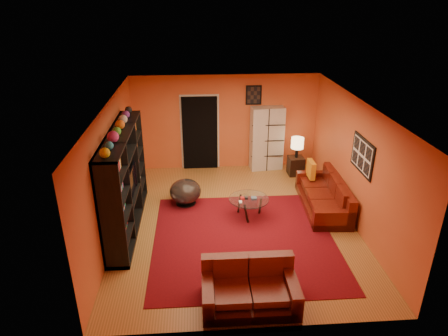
{
  "coord_description": "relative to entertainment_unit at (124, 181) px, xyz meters",
  "views": [
    {
      "loc": [
        -0.77,
        -7.4,
        4.58
      ],
      "look_at": [
        -0.24,
        0.1,
        1.24
      ],
      "focal_mm": 32.0,
      "sensor_mm": 36.0,
      "label": 1
    }
  ],
  "objects": [
    {
      "name": "floor",
      "position": [
        2.27,
        0.0,
        -1.05
      ],
      "size": [
        6.0,
        6.0,
        0.0
      ],
      "primitive_type": "plane",
      "color": "olive",
      "rests_on": "ground"
    },
    {
      "name": "coffee_table",
      "position": [
        2.58,
        0.2,
        -0.65
      ],
      "size": [
        0.88,
        0.88,
        0.44
      ],
      "rotation": [
        0.0,
        0.0,
        0.21
      ],
      "color": "silver",
      "rests_on": "floor"
    },
    {
      "name": "entertainment_unit",
      "position": [
        0.0,
        0.0,
        0.0
      ],
      "size": [
        0.45,
        3.0,
        2.1
      ],
      "primitive_type": "cube",
      "color": "black",
      "rests_on": "floor"
    },
    {
      "name": "wall_right",
      "position": [
        4.78,
        0.0,
        0.25
      ],
      "size": [
        0.0,
        6.0,
        6.0
      ],
      "primitive_type": "plane",
      "rotation": [
        1.57,
        0.0,
        -1.57
      ],
      "color": "#D2592E",
      "rests_on": "floor"
    },
    {
      "name": "side_table",
      "position": [
        4.13,
        2.33,
        -0.8
      ],
      "size": [
        0.41,
        0.41,
        0.5
      ],
      "primitive_type": "cube",
      "rotation": [
        0.0,
        0.0,
        0.04
      ],
      "color": "black",
      "rests_on": "floor"
    },
    {
      "name": "sofa",
      "position": [
        4.41,
        0.48,
        -0.76
      ],
      "size": [
        0.98,
        2.15,
        0.85
      ],
      "rotation": [
        0.0,
        0.0,
        -0.06
      ],
      "color": "#51110A",
      "rests_on": "rug"
    },
    {
      "name": "tv",
      "position": [
        0.05,
        0.05,
        -0.05
      ],
      "size": [
        0.97,
        0.13,
        0.56
      ],
      "primitive_type": "imported",
      "rotation": [
        0.0,
        0.0,
        1.57
      ],
      "color": "black",
      "rests_on": "entertainment_unit"
    },
    {
      "name": "table_lamp",
      "position": [
        4.13,
        2.33,
        -0.16
      ],
      "size": [
        0.33,
        0.33,
        0.55
      ],
      "color": "black",
      "rests_on": "side_table"
    },
    {
      "name": "bowl_chair",
      "position": [
        1.19,
        0.88,
        -0.73
      ],
      "size": [
        0.74,
        0.74,
        0.6
      ],
      "color": "black",
      "rests_on": "floor"
    },
    {
      "name": "rug",
      "position": [
        2.38,
        -0.7,
        -1.04
      ],
      "size": [
        3.6,
        3.6,
        0.01
      ],
      "primitive_type": "cube",
      "color": "#540911",
      "rests_on": "floor"
    },
    {
      "name": "loveseat",
      "position": [
        2.25,
        -2.42,
        -0.77
      ],
      "size": [
        1.5,
        0.91,
        0.85
      ],
      "rotation": [
        0.0,
        0.0,
        1.57
      ],
      "color": "#51110A",
      "rests_on": "rug"
    },
    {
      "name": "wall_art_back",
      "position": [
        3.02,
        2.98,
        1.0
      ],
      "size": [
        0.42,
        0.03,
        0.52
      ],
      "primitive_type": "cube",
      "color": "black",
      "rests_on": "wall_back"
    },
    {
      "name": "wall_front",
      "position": [
        2.27,
        -3.0,
        0.25
      ],
      "size": [
        6.0,
        0.0,
        6.0
      ],
      "primitive_type": "plane",
      "rotation": [
        -1.57,
        0.0,
        0.0
      ],
      "color": "#D2592E",
      "rests_on": "floor"
    },
    {
      "name": "wall_art_right",
      "position": [
        4.75,
        -0.3,
        0.55
      ],
      "size": [
        0.03,
        1.0,
        0.7
      ],
      "primitive_type": "cube",
      "color": "black",
      "rests_on": "wall_right"
    },
    {
      "name": "ceiling",
      "position": [
        2.27,
        0.0,
        1.55
      ],
      "size": [
        6.0,
        6.0,
        0.0
      ],
      "primitive_type": "plane",
      "rotation": [
        3.14,
        0.0,
        0.0
      ],
      "color": "white",
      "rests_on": "wall_back"
    },
    {
      "name": "wall_left",
      "position": [
        -0.23,
        0.0,
        0.25
      ],
      "size": [
        0.0,
        6.0,
        6.0
      ],
      "primitive_type": "plane",
      "rotation": [
        1.57,
        0.0,
        1.57
      ],
      "color": "#D2592E",
      "rests_on": "floor"
    },
    {
      "name": "storage_cabinet",
      "position": [
        3.4,
        2.8,
        -0.17
      ],
      "size": [
        0.92,
        0.48,
        1.76
      ],
      "primitive_type": "cube",
      "rotation": [
        0.0,
        0.0,
        0.1
      ],
      "color": "beige",
      "rests_on": "floor"
    },
    {
      "name": "doorway",
      "position": [
        1.57,
        2.96,
        -0.03
      ],
      "size": [
        0.95,
        0.1,
        2.04
      ],
      "primitive_type": "cube",
      "color": "black",
      "rests_on": "floor"
    },
    {
      "name": "throw_pillow",
      "position": [
        4.22,
        1.24,
        -0.42
      ],
      "size": [
        0.12,
        0.42,
        0.42
      ],
      "primitive_type": "cube",
      "color": "orange",
      "rests_on": "sofa"
    },
    {
      "name": "wall_back",
      "position": [
        2.27,
        3.0,
        0.25
      ],
      "size": [
        6.0,
        0.0,
        6.0
      ],
      "primitive_type": "plane",
      "rotation": [
        1.57,
        0.0,
        0.0
      ],
      "color": "#D2592E",
      "rests_on": "floor"
    }
  ]
}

